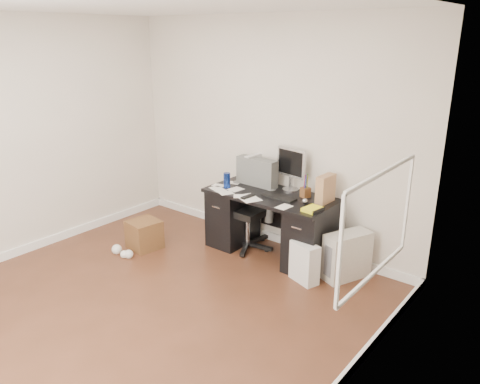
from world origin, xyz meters
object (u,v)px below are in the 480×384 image
Objects in this scene: desk at (270,222)px; pc_tower at (347,256)px; wicker_basket at (144,234)px; office_chair at (248,205)px; lcd_monitor at (291,169)px; keyboard at (279,197)px.

pc_tower is at bearing 2.65° from desk.
office_chair is at bearing 39.56° from wicker_basket.
wicker_basket is at bearing -133.11° from lcd_monitor.
desk is at bearing 3.04° from office_chair.
lcd_monitor reaches higher than office_chair.
desk is at bearing -103.85° from lcd_monitor.
office_chair reaches higher than wicker_basket.
wicker_basket is (-1.39, -1.05, -0.83)m from lcd_monitor.
office_chair is 1.30m from wicker_basket.
office_chair is (-0.43, -0.26, -0.46)m from lcd_monitor.
keyboard is at bearing -5.29° from office_chair.
office_chair reaches higher than keyboard.
office_chair is at bearing 174.55° from keyboard.
office_chair is (-0.32, -0.01, 0.14)m from desk.
lcd_monitor is at bearing -170.33° from pc_tower.
wicker_basket is (-1.45, -0.74, -0.59)m from keyboard.
keyboard is 0.36× the size of office_chair.
desk reaches higher than wicker_basket.
lcd_monitor is at bearing 32.39° from office_chair.
keyboard is 1.13× the size of wicker_basket.
pc_tower is at bearing 4.06° from office_chair.
keyboard is 0.77× the size of pc_tower.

